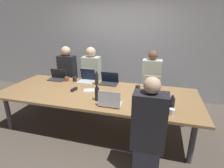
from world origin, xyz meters
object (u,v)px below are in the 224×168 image
at_px(person_far_left, 68,76).
at_px(laptop_near_midright, 110,102).
at_px(stapler, 74,89).
at_px(person_far_midleft, 92,78).
at_px(person_near_right, 148,133).
at_px(cup_far_midleft, 75,79).
at_px(bottle_near_right, 172,104).
at_px(cup_far_left, 67,79).
at_px(laptop_far_left, 58,77).
at_px(cup_near_right, 172,112).
at_px(laptop_far_midleft, 87,78).
at_px(laptop_near_right, 153,108).
at_px(bottle_near_midright, 97,94).
at_px(laptop_far_right, 152,85).
at_px(bottle_far_midleft, 97,79).
at_px(person_far_right, 151,83).
at_px(laptop_far_center, 109,80).
at_px(cup_far_right, 138,87).

relative_size(person_far_left, laptop_near_midright, 4.16).
bearing_deg(stapler, person_far_midleft, 103.93).
relative_size(person_near_right, cup_far_midleft, 14.44).
xyz_separation_m(bottle_near_right, cup_far_left, (-2.10, 0.76, -0.05)).
height_order(cup_far_midleft, laptop_far_left, laptop_far_left).
bearing_deg(cup_far_midleft, cup_near_right, -25.74).
xyz_separation_m(cup_far_left, stapler, (0.40, -0.45, -0.02)).
distance_m(laptop_far_midleft, cup_far_midleft, 0.27).
height_order(bottle_near_right, cup_far_left, bottle_near_right).
xyz_separation_m(laptop_near_right, cup_far_midleft, (-1.68, 0.97, -0.03)).
distance_m(person_far_left, bottle_near_midright, 1.73).
bearing_deg(laptop_far_right, bottle_far_midleft, -177.77).
bearing_deg(person_far_right, bottle_near_midright, -121.06).
bearing_deg(laptop_near_midright, laptop_far_left, -32.21).
relative_size(bottle_near_right, stapler, 1.47).
relative_size(laptop_far_midleft, bottle_far_midleft, 1.18).
xyz_separation_m(laptop_far_midleft, laptop_near_midright, (0.79, -0.98, -0.01)).
distance_m(cup_near_right, laptop_far_right, 0.97).
height_order(bottle_near_midright, stapler, bottle_near_midright).
bearing_deg(cup_far_midleft, person_far_midleft, 66.06).
height_order(bottle_near_right, laptop_near_midright, laptop_near_midright).
distance_m(person_near_right, laptop_far_midleft, 1.99).
bearing_deg(person_far_right, laptop_near_right, -85.69).
bearing_deg(laptop_far_center, cup_far_left, -174.22).
distance_m(laptop_near_right, laptop_far_left, 2.32).
bearing_deg(cup_far_midleft, cup_far_left, -165.58).
distance_m(laptop_far_midleft, cup_far_left, 0.44).
bearing_deg(cup_far_left, person_near_right, -35.63).
bearing_deg(laptop_far_center, cup_far_midleft, -176.16).
bearing_deg(laptop_near_right, cup_far_midleft, -30.09).
relative_size(cup_far_midleft, laptop_far_left, 0.26).
distance_m(person_far_right, bottle_near_midright, 1.51).
relative_size(laptop_far_midleft, person_far_right, 0.24).
distance_m(person_near_right, bottle_near_midright, 1.05).
xyz_separation_m(laptop_near_right, bottle_near_midright, (-0.88, 0.19, 0.04)).
distance_m(cup_far_midleft, cup_far_right, 1.36).
bearing_deg(person_far_midleft, laptop_far_center, -36.57).
xyz_separation_m(person_far_right, stapler, (-1.33, -1.00, 0.09)).
height_order(cup_far_midleft, person_far_right, person_far_right).
bearing_deg(person_near_right, laptop_far_center, -57.03).
distance_m(laptop_far_right, laptop_near_midright, 1.06).
bearing_deg(person_far_left, person_far_midleft, 1.51).
bearing_deg(person_far_midleft, bottle_far_midleft, -58.46).
height_order(person_far_midleft, laptop_far_center, person_far_midleft).
height_order(cup_near_right, bottle_far_midleft, bottle_far_midleft).
bearing_deg(laptop_far_left, laptop_far_midleft, 4.49).
bearing_deg(laptop_far_right, laptop_near_midright, -122.15).
bearing_deg(bottle_near_right, person_far_left, 152.17).
xyz_separation_m(laptop_near_right, bottle_near_right, (0.26, 0.17, 0.02)).
bearing_deg(laptop_far_right, bottle_near_midright, -137.13).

